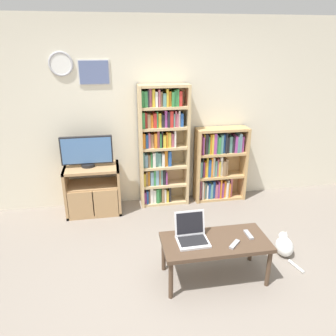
{
  "coord_description": "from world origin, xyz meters",
  "views": [
    {
      "loc": [
        -0.64,
        -2.39,
        2.26
      ],
      "look_at": [
        -0.01,
        1.16,
        0.87
      ],
      "focal_mm": 35.0,
      "sensor_mm": 36.0,
      "label": 1
    }
  ],
  "objects_px": {
    "television": "(87,151)",
    "cat": "(284,245)",
    "tv_stand": "(93,190)",
    "laptop": "(191,234)",
    "bookshelf_tall": "(161,145)",
    "bookshelf_short": "(218,164)",
    "remote_near_laptop": "(235,244)",
    "remote_far_from_laptop": "(249,235)",
    "coffee_table": "(215,245)"
  },
  "relations": [
    {
      "from": "television",
      "to": "cat",
      "type": "xyz_separation_m",
      "value": [
        2.18,
        -1.43,
        -0.78
      ]
    },
    {
      "from": "tv_stand",
      "to": "cat",
      "type": "xyz_separation_m",
      "value": [
        2.14,
        -1.39,
        -0.23
      ]
    },
    {
      "from": "television",
      "to": "laptop",
      "type": "distance_m",
      "value": 1.96
    },
    {
      "from": "laptop",
      "to": "cat",
      "type": "relative_size",
      "value": 0.64
    },
    {
      "from": "bookshelf_tall",
      "to": "tv_stand",
      "type": "bearing_deg",
      "value": -172.41
    },
    {
      "from": "bookshelf_short",
      "to": "tv_stand",
      "type": "bearing_deg",
      "value": -176.0
    },
    {
      "from": "remote_near_laptop",
      "to": "cat",
      "type": "relative_size",
      "value": 0.3
    },
    {
      "from": "remote_far_from_laptop",
      "to": "cat",
      "type": "distance_m",
      "value": 0.67
    },
    {
      "from": "cat",
      "to": "laptop",
      "type": "bearing_deg",
      "value": -162.64
    },
    {
      "from": "tv_stand",
      "to": "laptop",
      "type": "bearing_deg",
      "value": -57.17
    },
    {
      "from": "television",
      "to": "coffee_table",
      "type": "xyz_separation_m",
      "value": [
        1.28,
        -1.66,
        -0.5
      ]
    },
    {
      "from": "remote_far_from_laptop",
      "to": "cat",
      "type": "bearing_deg",
      "value": -159.69
    },
    {
      "from": "tv_stand",
      "to": "coffee_table",
      "type": "bearing_deg",
      "value": -52.66
    },
    {
      "from": "laptop",
      "to": "remote_far_from_laptop",
      "type": "relative_size",
      "value": 1.93
    },
    {
      "from": "laptop",
      "to": "remote_near_laptop",
      "type": "xyz_separation_m",
      "value": [
        0.38,
        -0.17,
        -0.06
      ]
    },
    {
      "from": "tv_stand",
      "to": "cat",
      "type": "distance_m",
      "value": 2.56
    },
    {
      "from": "television",
      "to": "remote_near_laptop",
      "type": "bearing_deg",
      "value": -50.96
    },
    {
      "from": "remote_near_laptop",
      "to": "cat",
      "type": "xyz_separation_m",
      "value": [
        0.74,
        0.34,
        -0.34
      ]
    },
    {
      "from": "television",
      "to": "bookshelf_tall",
      "type": "xyz_separation_m",
      "value": [
        1.02,
        0.1,
        0.0
      ]
    },
    {
      "from": "television",
      "to": "laptop",
      "type": "bearing_deg",
      "value": -56.78
    },
    {
      "from": "television",
      "to": "remote_near_laptop",
      "type": "relative_size",
      "value": 4.73
    },
    {
      "from": "tv_stand",
      "to": "coffee_table",
      "type": "height_order",
      "value": "tv_stand"
    },
    {
      "from": "coffee_table",
      "to": "remote_near_laptop",
      "type": "relative_size",
      "value": 7.28
    },
    {
      "from": "bookshelf_short",
      "to": "coffee_table",
      "type": "relative_size",
      "value": 1.05
    },
    {
      "from": "remote_far_from_laptop",
      "to": "tv_stand",
      "type": "bearing_deg",
      "value": -45.77
    },
    {
      "from": "cat",
      "to": "tv_stand",
      "type": "bearing_deg",
      "value": 155.37
    },
    {
      "from": "coffee_table",
      "to": "tv_stand",
      "type": "bearing_deg",
      "value": 127.34
    },
    {
      "from": "bookshelf_short",
      "to": "remote_far_from_laptop",
      "type": "distance_m",
      "value": 1.75
    },
    {
      "from": "coffee_table",
      "to": "cat",
      "type": "distance_m",
      "value": 0.97
    },
    {
      "from": "remote_near_laptop",
      "to": "remote_far_from_laptop",
      "type": "height_order",
      "value": "same"
    },
    {
      "from": "bookshelf_tall",
      "to": "coffee_table",
      "type": "xyz_separation_m",
      "value": [
        0.26,
        -1.76,
        -0.5
      ]
    },
    {
      "from": "television",
      "to": "bookshelf_short",
      "type": "relative_size",
      "value": 0.62
    },
    {
      "from": "bookshelf_tall",
      "to": "laptop",
      "type": "relative_size",
      "value": 5.59
    },
    {
      "from": "television",
      "to": "bookshelf_short",
      "type": "distance_m",
      "value": 1.9
    },
    {
      "from": "remote_near_laptop",
      "to": "television",
      "type": "bearing_deg",
      "value": -5.88
    },
    {
      "from": "remote_near_laptop",
      "to": "remote_far_from_laptop",
      "type": "xyz_separation_m",
      "value": [
        0.2,
        0.13,
        0.0
      ]
    },
    {
      "from": "tv_stand",
      "to": "remote_near_laptop",
      "type": "bearing_deg",
      "value": -51.15
    },
    {
      "from": "television",
      "to": "laptop",
      "type": "height_order",
      "value": "television"
    },
    {
      "from": "remote_near_laptop",
      "to": "cat",
      "type": "height_order",
      "value": "remote_near_laptop"
    },
    {
      "from": "tv_stand",
      "to": "remote_near_laptop",
      "type": "relative_size",
      "value": 5.14
    },
    {
      "from": "remote_near_laptop",
      "to": "remote_far_from_laptop",
      "type": "relative_size",
      "value": 0.9
    },
    {
      "from": "tv_stand",
      "to": "remote_near_laptop",
      "type": "distance_m",
      "value": 2.23
    },
    {
      "from": "tv_stand",
      "to": "laptop",
      "type": "distance_m",
      "value": 1.88
    },
    {
      "from": "bookshelf_tall",
      "to": "coffee_table",
      "type": "height_order",
      "value": "bookshelf_tall"
    },
    {
      "from": "remote_far_from_laptop",
      "to": "bookshelf_tall",
      "type": "bearing_deg",
      "value": -71.19
    },
    {
      "from": "bookshelf_tall",
      "to": "bookshelf_short",
      "type": "bearing_deg",
      "value": -0.18
    },
    {
      "from": "tv_stand",
      "to": "bookshelf_tall",
      "type": "distance_m",
      "value": 1.14
    },
    {
      "from": "bookshelf_tall",
      "to": "remote_far_from_laptop",
      "type": "xyz_separation_m",
      "value": [
        0.61,
        -1.73,
        -0.44
      ]
    },
    {
      "from": "television",
      "to": "remote_far_from_laptop",
      "type": "distance_m",
      "value": 2.35
    },
    {
      "from": "laptop",
      "to": "remote_near_laptop",
      "type": "height_order",
      "value": "laptop"
    }
  ]
}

